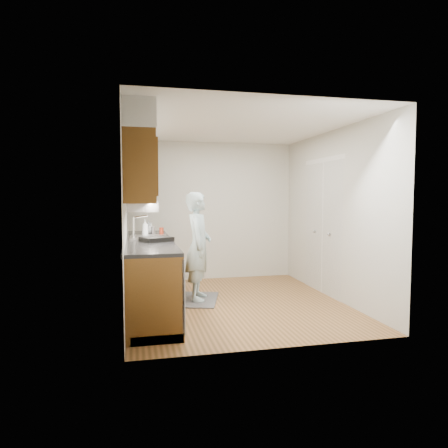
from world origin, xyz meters
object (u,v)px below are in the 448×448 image
soap_bottle_c (151,228)px  steel_can (153,231)px  soap_bottle_b (149,227)px  soap_bottle_a (145,228)px  person (198,239)px  dish_rack (156,239)px  soda_can (162,231)px

soap_bottle_c → steel_can: (0.03, -0.16, -0.03)m
soap_bottle_b → steel_can: (0.06, -0.23, -0.04)m
soap_bottle_a → soap_bottle_c: (0.09, 0.24, -0.03)m
person → soap_bottle_b: 0.93m
dish_rack → soap_bottle_b: bearing=68.9°
soap_bottle_a → steel_can: bearing=34.3°
soda_can → person: bearing=-29.1°
person → steel_can: bearing=72.8°
person → dish_rack: 0.80m
steel_can → soap_bottle_c: bearing=100.6°
soda_can → steel_can: (-0.12, 0.09, 0.00)m
soap_bottle_b → dish_rack: size_ratio=0.58×
person → soap_bottle_a: person is taller
steel_can → dish_rack: size_ratio=0.34×
soap_bottle_c → dish_rack: soap_bottle_c is taller
steel_can → dish_rack: (0.00, -0.87, -0.03)m
soap_bottle_b → dish_rack: soap_bottle_b is taller
soap_bottle_c → dish_rack: (0.03, -1.03, -0.06)m
soap_bottle_a → soda_can: bearing=-2.7°
steel_can → soap_bottle_a: bearing=-145.7°
soap_bottle_b → person: bearing=-41.4°
person → dish_rack: person is taller
steel_can → dish_rack: 0.87m
person → steel_can: person is taller
person → soap_bottle_c: 0.86m
person → soap_bottle_c: (-0.66, 0.53, 0.12)m
soda_can → dish_rack: 0.79m
person → dish_rack: bearing=142.1°
person → soap_bottle_b: person is taller
soap_bottle_b → soap_bottle_c: soap_bottle_b is taller
soda_can → soap_bottle_b: bearing=118.7°
soap_bottle_b → soap_bottle_c: bearing=-68.4°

